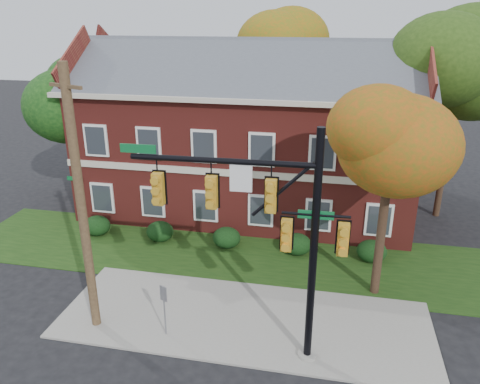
% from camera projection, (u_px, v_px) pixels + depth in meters
% --- Properties ---
extents(ground, '(120.00, 120.00, 0.00)m').
position_uv_depth(ground, '(238.00, 337.00, 16.93)').
color(ground, black).
rests_on(ground, ground).
extents(sidewalk, '(14.00, 5.00, 0.08)m').
position_uv_depth(sidewalk, '(244.00, 319.00, 17.83)').
color(sidewalk, gray).
rests_on(sidewalk, ground).
extents(grass_strip, '(30.00, 6.00, 0.04)m').
position_uv_depth(grass_strip, '(264.00, 257.00, 22.41)').
color(grass_strip, '#193811').
rests_on(grass_strip, ground).
extents(apartment_building, '(18.80, 8.80, 9.74)m').
position_uv_depth(apartment_building, '(247.00, 126.00, 26.45)').
color(apartment_building, maroon).
rests_on(apartment_building, ground).
extents(hedge_far_left, '(1.40, 1.26, 1.05)m').
position_uv_depth(hedge_far_left, '(97.00, 226.00, 24.56)').
color(hedge_far_left, black).
rests_on(hedge_far_left, ground).
extents(hedge_left, '(1.40, 1.26, 1.05)m').
position_uv_depth(hedge_left, '(160.00, 231.00, 23.90)').
color(hedge_left, black).
rests_on(hedge_left, ground).
extents(hedge_center, '(1.40, 1.26, 1.05)m').
position_uv_depth(hedge_center, '(227.00, 238.00, 23.25)').
color(hedge_center, black).
rests_on(hedge_center, ground).
extents(hedge_right, '(1.40, 1.26, 1.05)m').
position_uv_depth(hedge_right, '(297.00, 244.00, 22.59)').
color(hedge_right, black).
rests_on(hedge_right, ground).
extents(hedge_far_right, '(1.40, 1.26, 1.05)m').
position_uv_depth(hedge_far_right, '(372.00, 251.00, 21.93)').
color(hedge_far_right, black).
rests_on(hedge_far_right, ground).
extents(tree_near_right, '(4.50, 4.25, 8.58)m').
position_uv_depth(tree_near_right, '(399.00, 139.00, 17.10)').
color(tree_near_right, black).
rests_on(tree_near_right, ground).
extents(tree_left_rear, '(5.40, 5.10, 8.88)m').
position_uv_depth(tree_left_rear, '(76.00, 93.00, 26.65)').
color(tree_left_rear, black).
rests_on(tree_left_rear, ground).
extents(tree_right_rear, '(6.30, 5.95, 10.62)m').
position_uv_depth(tree_right_rear, '(466.00, 72.00, 23.99)').
color(tree_right_rear, black).
rests_on(tree_right_rear, ground).
extents(tree_far_rear, '(6.84, 6.46, 11.52)m').
position_uv_depth(tree_far_rear, '(288.00, 46.00, 31.99)').
color(tree_far_rear, black).
rests_on(tree_far_rear, ground).
extents(traffic_signal, '(7.17, 0.64, 8.00)m').
position_uv_depth(traffic_signal, '(268.00, 222.00, 14.37)').
color(traffic_signal, gray).
rests_on(traffic_signal, ground).
extents(utility_pole, '(1.42, 0.67, 9.62)m').
position_uv_depth(utility_pole, '(81.00, 205.00, 15.84)').
color(utility_pole, '#44311F').
rests_on(utility_pole, ground).
extents(sign_post, '(0.29, 0.16, 2.09)m').
position_uv_depth(sign_post, '(164.00, 303.00, 16.49)').
color(sign_post, slate).
rests_on(sign_post, ground).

